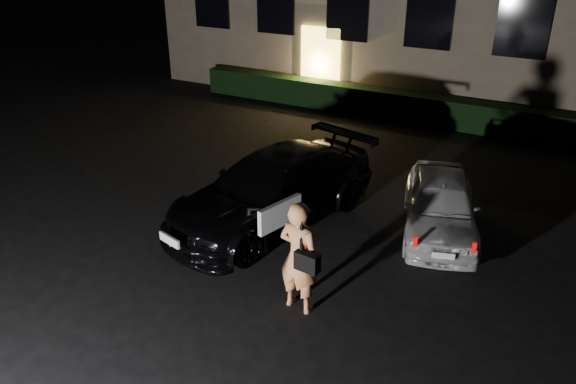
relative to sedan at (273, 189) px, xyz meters
The scene contains 5 objects.
ground 2.97m from the sedan, 77.28° to the right, with size 80.00×80.00×0.00m, color black.
hedge 7.72m from the sedan, 85.27° to the left, with size 15.00×0.70×0.85m, color black.
sedan is the anchor object (origin of this frame).
hatch 3.32m from the sedan, 21.32° to the left, with size 2.31×3.67×1.16m.
man 2.95m from the sedan, 52.01° to the right, with size 0.78×0.52×1.88m.
Camera 1 is at (4.52, -5.99, 5.56)m, focal length 35.00 mm.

